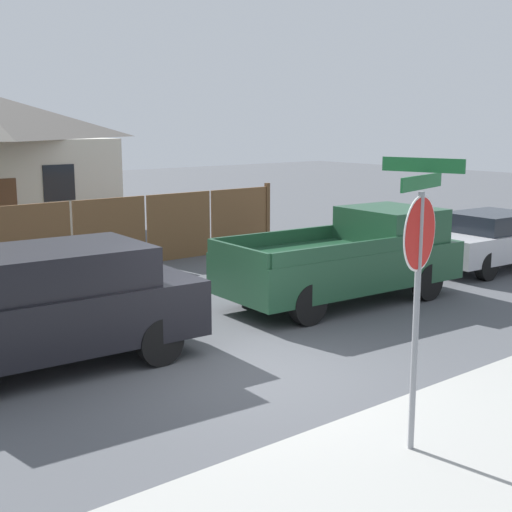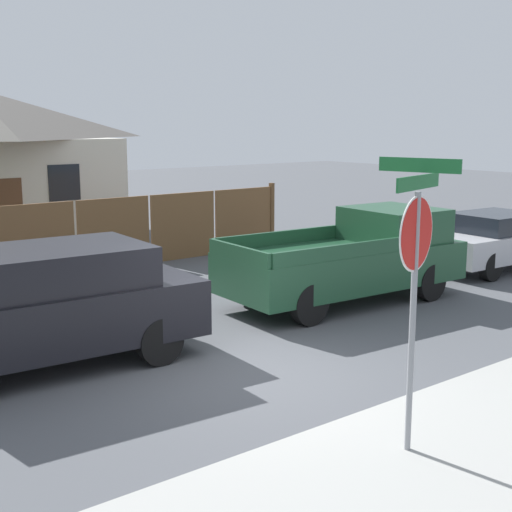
{
  "view_description": "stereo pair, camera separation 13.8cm",
  "coord_description": "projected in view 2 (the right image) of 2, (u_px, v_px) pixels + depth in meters",
  "views": [
    {
      "loc": [
        -6.09,
        -7.79,
        3.64
      ],
      "look_at": [
        0.65,
        0.54,
        1.6
      ],
      "focal_mm": 50.0,
      "sensor_mm": 36.0,
      "label": 1
    },
    {
      "loc": [
        -5.98,
        -7.88,
        3.64
      ],
      "look_at": [
        0.65,
        0.54,
        1.6
      ],
      "focal_mm": 50.0,
      "sensor_mm": 36.0,
      "label": 2
    }
  ],
  "objects": [
    {
      "name": "parked_sedan",
      "position": [
        498.0,
        240.0,
        17.65
      ],
      "size": [
        4.32,
        2.05,
        1.42
      ],
      "rotation": [
        0.0,
        0.0,
        -0.06
      ],
      "color": "#B7B7BC",
      "rests_on": "ground"
    },
    {
      "name": "red_suv",
      "position": [
        46.0,
        303.0,
        10.55
      ],
      "size": [
        4.6,
        2.25,
        1.81
      ],
      "rotation": [
        0.0,
        0.0,
        -0.06
      ],
      "color": "black",
      "rests_on": "ground"
    },
    {
      "name": "stop_sign",
      "position": [
        415.0,
        255.0,
        7.6
      ],
      "size": [
        0.99,
        0.89,
        3.26
      ],
      "rotation": [
        0.0,
        0.0,
        0.26
      ],
      "color": "gray",
      "rests_on": "ground"
    },
    {
      "name": "ground_plane",
      "position": [
        244.0,
        374.0,
        10.4
      ],
      "size": [
        80.0,
        80.0,
        0.0
      ],
      "primitive_type": "plane",
      "color": "#4C4F54"
    },
    {
      "name": "sidewalk_strip",
      "position": [
        448.0,
        466.0,
        7.62
      ],
      "size": [
        36.0,
        3.2,
        0.01
      ],
      "color": "#A3A39E",
      "rests_on": "ground"
    },
    {
      "name": "orange_pickup",
      "position": [
        352.0,
        258.0,
        14.47
      ],
      "size": [
        5.22,
        2.34,
        1.84
      ],
      "rotation": [
        0.0,
        0.0,
        -0.06
      ],
      "color": "#1E472D",
      "rests_on": "ground"
    },
    {
      "name": "wooden_fence",
      "position": [
        76.0,
        237.0,
        17.13
      ],
      "size": [
        12.31,
        0.12,
        1.86
      ],
      "color": "brown",
      "rests_on": "ground"
    }
  ]
}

